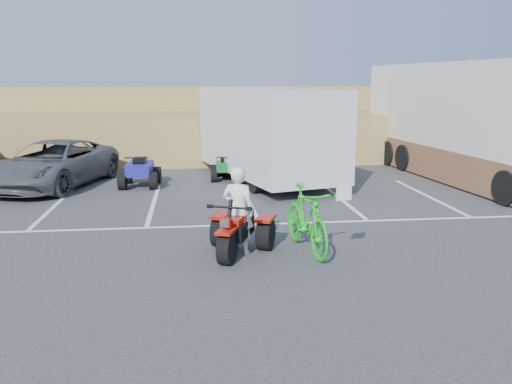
{
  "coord_description": "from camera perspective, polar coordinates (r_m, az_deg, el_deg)",
  "views": [
    {
      "loc": [
        -1.59,
        -10.14,
        3.43
      ],
      "look_at": [
        -0.21,
        1.45,
        1.0
      ],
      "focal_mm": 38.0,
      "sensor_mm": 36.0,
      "label": 1
    }
  ],
  "objects": [
    {
      "name": "quad_atv_green",
      "position": [
        18.95,
        -3.25,
        1.32
      ],
      "size": [
        1.04,
        1.37,
        0.88
      ],
      "primitive_type": null,
      "rotation": [
        0.0,
        0.0,
        -0.03
      ],
      "color": "#155D25",
      "rests_on": "ground"
    },
    {
      "name": "grey_pickup",
      "position": [
        18.76,
        -20.57,
        2.78
      ],
      "size": [
        3.91,
        5.83,
        1.49
      ],
      "primitive_type": "imported",
      "rotation": [
        0.0,
        0.0,
        -0.29
      ],
      "color": "#494C51",
      "rests_on": "ground"
    },
    {
      "name": "parking_stripes",
      "position": [
        14.82,
        2.93,
        -1.62
      ],
      "size": [
        28.0,
        5.16,
        0.01
      ],
      "color": "white",
      "rests_on": "ground"
    },
    {
      "name": "rv_motorhome",
      "position": [
        20.17,
        21.77,
        6.05
      ],
      "size": [
        3.79,
        11.18,
        3.94
      ],
      "rotation": [
        0.0,
        0.0,
        0.09
      ],
      "color": "silver",
      "rests_on": "ground"
    },
    {
      "name": "red_trike_atv",
      "position": [
        10.89,
        -2.09,
        -6.62
      ],
      "size": [
        1.83,
        2.06,
        1.11
      ],
      "primitive_type": null,
      "rotation": [
        0.0,
        0.0,
        -0.38
      ],
      "color": "#A51609",
      "rests_on": "ground"
    },
    {
      "name": "green_dirt_bike",
      "position": [
        10.97,
        5.32,
        -2.87
      ],
      "size": [
        0.97,
        2.3,
        1.34
      ],
      "primitive_type": "imported",
      "rotation": [
        0.0,
        0.0,
        0.16
      ],
      "color": "#14BF19",
      "rests_on": "ground"
    },
    {
      "name": "cargo_trailer",
      "position": [
        18.42,
        1.2,
        6.37
      ],
      "size": [
        4.42,
        7.2,
        3.14
      ],
      "rotation": [
        0.0,
        0.0,
        0.28
      ],
      "color": "silver",
      "rests_on": "ground"
    },
    {
      "name": "ground",
      "position": [
        10.82,
        2.01,
        -6.73
      ],
      "size": [
        100.0,
        100.0,
        0.0
      ],
      "primitive_type": "plane",
      "color": "#323235",
      "rests_on": "ground"
    },
    {
      "name": "grass_embankment",
      "position": [
        25.75,
        -3.26,
        7.28
      ],
      "size": [
        40.0,
        8.5,
        3.1
      ],
      "color": "olive",
      "rests_on": "ground"
    },
    {
      "name": "rider",
      "position": [
        10.78,
        -1.9,
        -1.92
      ],
      "size": [
        0.75,
        0.63,
        1.77
      ],
      "primitive_type": "imported",
      "rotation": [
        0.0,
        0.0,
        2.76
      ],
      "color": "white",
      "rests_on": "ground"
    },
    {
      "name": "quad_atv_blue",
      "position": [
        18.12,
        -12.04,
        0.59
      ],
      "size": [
        1.29,
        1.68,
        1.06
      ],
      "primitive_type": null,
      "rotation": [
        0.0,
        0.0,
        -0.05
      ],
      "color": "navy",
      "rests_on": "ground"
    }
  ]
}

